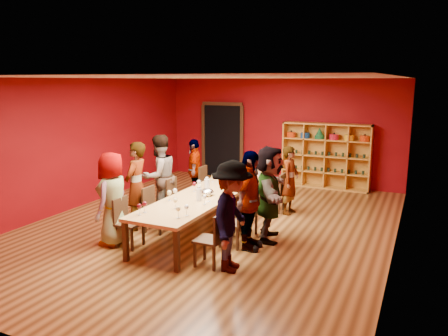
{
  "coord_description": "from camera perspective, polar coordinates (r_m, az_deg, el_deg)",
  "views": [
    {
      "loc": [
        3.85,
        -7.65,
        2.95
      ],
      "look_at": [
        0.09,
        0.44,
        1.15
      ],
      "focal_mm": 35.0,
      "sensor_mm": 36.0,
      "label": 1
    }
  ],
  "objects": [
    {
      "name": "person_right_2",
      "position": [
        8.12,
        5.94,
        -3.34
      ],
      "size": [
        0.92,
        1.72,
        1.78
      ],
      "primitive_type": "imported",
      "rotation": [
        0.0,
        0.0,
        1.85
      ],
      "color": "silver",
      "rests_on": "ground"
    },
    {
      "name": "room_shell",
      "position": [
        8.68,
        -1.74,
        1.79
      ],
      "size": [
        7.1,
        9.1,
        3.04
      ],
      "color": "#553316",
      "rests_on": "ground"
    },
    {
      "name": "wine_glass_17",
      "position": [
        10.38,
        4.65,
        -0.08
      ],
      "size": [
        0.08,
        0.08,
        0.19
      ],
      "color": "silver",
      "rests_on": "tasting_table"
    },
    {
      "name": "carafe_a",
      "position": [
        8.81,
        -2.24,
        -2.2
      ],
      "size": [
        0.11,
        0.11,
        0.28
      ],
      "color": "silver",
      "rests_on": "tasting_table"
    },
    {
      "name": "wine_glass_19",
      "position": [
        9.58,
        -1.47,
        -1.07
      ],
      "size": [
        0.07,
        0.07,
        0.18
      ],
      "color": "silver",
      "rests_on": "tasting_table"
    },
    {
      "name": "spittoon_bowl",
      "position": [
        8.49,
        -2.24,
        -3.18
      ],
      "size": [
        0.27,
        0.27,
        0.15
      ],
      "primitive_type": "ellipsoid",
      "color": "silver",
      "rests_on": "tasting_table"
    },
    {
      "name": "chair_person_right_4",
      "position": [
        9.97,
        7.02,
        -2.93
      ],
      "size": [
        0.42,
        0.42,
        0.89
      ],
      "color": "black",
      "rests_on": "ground"
    },
    {
      "name": "wine_glass_1",
      "position": [
        8.95,
        -3.31,
        -1.89
      ],
      "size": [
        0.08,
        0.08,
        0.2
      ],
      "color": "silver",
      "rests_on": "tasting_table"
    },
    {
      "name": "wine_glass_18",
      "position": [
        8.04,
        -2.0,
        -3.46
      ],
      "size": [
        0.08,
        0.08,
        0.19
      ],
      "color": "silver",
      "rests_on": "tasting_table"
    },
    {
      "name": "wine_bottle",
      "position": [
        10.05,
        2.77,
        -0.63
      ],
      "size": [
        0.09,
        0.09,
        0.28
      ],
      "color": "#133519",
      "rests_on": "tasting_table"
    },
    {
      "name": "chair_person_right_0",
      "position": [
        7.05,
        -1.38,
        -8.97
      ],
      "size": [
        0.42,
        0.42,
        0.89
      ],
      "color": "black",
      "rests_on": "ground"
    },
    {
      "name": "wine_glass_2",
      "position": [
        9.49,
        2.14,
        -1.08
      ],
      "size": [
        0.08,
        0.08,
        0.2
      ],
      "color": "silver",
      "rests_on": "tasting_table"
    },
    {
      "name": "person_left_4",
      "position": [
        10.77,
        -3.87,
        -0.28
      ],
      "size": [
        0.74,
        1.0,
        1.55
      ],
      "primitive_type": "imported",
      "rotation": [
        0.0,
        0.0,
        -1.15
      ],
      "color": "#121733",
      "rests_on": "ground"
    },
    {
      "name": "wine_glass_20",
      "position": [
        7.5,
        -10.34,
        -4.71
      ],
      "size": [
        0.08,
        0.08,
        0.2
      ],
      "color": "silver",
      "rests_on": "tasting_table"
    },
    {
      "name": "wine_glass_5",
      "position": [
        8.29,
        -6.42,
        -3.02
      ],
      "size": [
        0.08,
        0.08,
        0.2
      ],
      "color": "silver",
      "rests_on": "tasting_table"
    },
    {
      "name": "person_right_4",
      "position": [
        9.83,
        8.62,
        -1.58
      ],
      "size": [
        0.45,
        0.59,
        1.53
      ],
      "primitive_type": "imported",
      "rotation": [
        0.0,
        0.0,
        1.49
      ],
      "color": "#535258",
      "rests_on": "ground"
    },
    {
      "name": "shelving_unit",
      "position": [
        12.37,
        13.19,
        1.96
      ],
      "size": [
        2.4,
        0.4,
        1.8
      ],
      "color": "#C3872B",
      "rests_on": "ground"
    },
    {
      "name": "wine_glass_9",
      "position": [
        10.37,
        1.03,
        0.05
      ],
      "size": [
        0.09,
        0.09,
        0.22
      ],
      "color": "silver",
      "rests_on": "tasting_table"
    },
    {
      "name": "person_left_2",
      "position": [
        9.56,
        -8.45,
        -1.07
      ],
      "size": [
        0.76,
        0.99,
        1.81
      ],
      "primitive_type": "imported",
      "rotation": [
        0.0,
        0.0,
        -1.93
      ],
      "color": "silver",
      "rests_on": "ground"
    },
    {
      "name": "doorway",
      "position": [
        13.46,
        -0.12,
        3.6
      ],
      "size": [
        1.4,
        0.17,
        2.3
      ],
      "color": "black",
      "rests_on": "ground"
    },
    {
      "name": "person_right_1",
      "position": [
        7.64,
        3.34,
        -4.29
      ],
      "size": [
        0.54,
        1.07,
        1.77
      ],
      "primitive_type": "imported",
      "rotation": [
        0.0,
        0.0,
        1.64
      ],
      "color": "#6091C7",
      "rests_on": "ground"
    },
    {
      "name": "wine_glass_21",
      "position": [
        7.39,
        -11.02,
        -4.99
      ],
      "size": [
        0.08,
        0.08,
        0.2
      ],
      "color": "silver",
      "rests_on": "tasting_table"
    },
    {
      "name": "chair_person_left_2",
      "position": [
        9.45,
        -6.29,
        -3.72
      ],
      "size": [
        0.42,
        0.42,
        0.89
      ],
      "color": "black",
      "rests_on": "ground"
    },
    {
      "name": "wine_glass_23",
      "position": [
        8.78,
        -3.91,
        -2.17
      ],
      "size": [
        0.08,
        0.08,
        0.2
      ],
      "color": "silver",
      "rests_on": "tasting_table"
    },
    {
      "name": "wine_glass_22",
      "position": [
        10.26,
        4.54,
        -0.12
      ],
      "size": [
        0.09,
        0.09,
        0.21
      ],
      "color": "silver",
      "rests_on": "tasting_table"
    },
    {
      "name": "wine_glass_0",
      "position": [
        7.86,
        -2.56,
        -3.85
      ],
      "size": [
        0.07,
        0.07,
        0.18
      ],
      "color": "silver",
      "rests_on": "tasting_table"
    },
    {
      "name": "chair_person_left_1",
      "position": [
        8.75,
        -9.22,
        -5.04
      ],
      "size": [
        0.42,
        0.42,
        0.89
      ],
      "color": "black",
      "rests_on": "ground"
    },
    {
      "name": "wine_glass_6",
      "position": [
        8.5,
        -0.3,
        -2.5
      ],
      "size": [
        0.09,
        0.09,
        0.22
      ],
      "color": "silver",
      "rests_on": "tasting_table"
    },
    {
      "name": "chair_person_left_4",
      "position": [
        10.68,
        -2.25,
        -1.89
      ],
      "size": [
        0.42,
        0.42,
        0.89
      ],
      "color": "black",
      "rests_on": "ground"
    },
    {
      "name": "wine_glass_3",
      "position": [
        10.52,
        1.2,
        0.15
      ],
      "size": [
        0.08,
        0.08,
        0.2
      ],
      "color": "silver",
      "rests_on": "tasting_table"
    },
    {
      "name": "wine_glass_11",
      "position": [
        8.15,
        -7.16,
        -3.27
      ],
      "size": [
        0.08,
        0.08,
        0.2
      ],
      "color": "silver",
      "rests_on": "tasting_table"
    },
    {
      "name": "wine_glass_14",
      "position": [
        9.95,
        0.96,
        -0.55
      ],
      "size": [
        0.08,
        0.08,
        0.19
      ],
      "color": "silver",
      "rests_on": "tasting_table"
    },
    {
      "name": "tasting_table",
      "position": [
        8.85,
        -1.71,
        -3.33
      ],
      "size": [
        1.1,
        4.5,
        0.75
      ],
      "color": "tan",
      "rests_on": "ground"
    },
    {
      "name": "wine_glass_7",
      "position": [
        7.23,
        -4.92,
        -5.17
      ],
      "size": [
        0.08,
        0.08,
        0.2
      ],
      "color": "silver",
      "rests_on": "tasting_table"
    },
    {
      "name": "wine_glass_10",
      "position": [
        9.15,
        0.07,
        -1.65
      ],
      "size": [
        0.07,
        0.07,
        0.18
      ],
      "color": "silver",
      "rests_on": "tasting_table"
    },
    {
      "name": "wine_glass_4",
      "position": [
        7.13,
        -6.01,
        -5.38
      ],
      "size": [
        0.08,
        0.08,
        0.21
      ],
      "color": "silver",
      "rests_on": "tasting_table"
    },
    {
      "name": "person_right_0",
      "position": [
        6.8,
        1.03,
        -6.34
      ],
      "size": [
        0.64,
        1.19,
        1.76
      ],
      "primitive_type": "imported",
      "rotation": [
        0.0,
        0.0,
        1.72
      ],
      "color": "tan",
      "rests_on": "ground"
    },
    {
      "name": "person_left_1",
      "position": [
        8.87,
        -11.39,
        -2.3
      ],
      "size": [
        0.57,
        0.72,
        1.77
      ],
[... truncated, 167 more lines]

